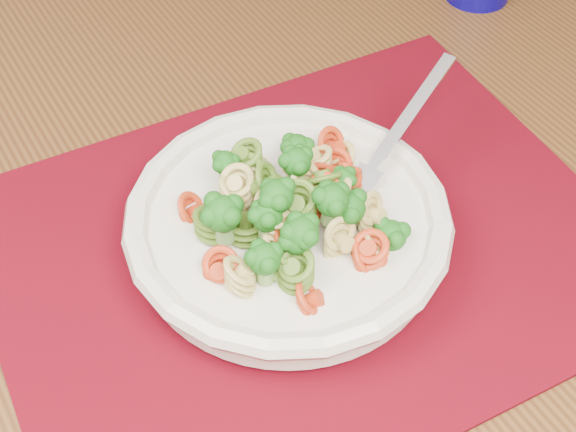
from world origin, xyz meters
TOP-DOWN VIEW (x-y plane):
  - dining_table at (0.36, 0.56)m, footprint 1.54×1.01m
  - placemat at (0.30, 0.40)m, footprint 0.52×0.41m
  - pasta_bowl at (0.28, 0.41)m, footprint 0.26×0.26m
  - pasta_broccoli_heap at (0.28, 0.41)m, footprint 0.22×0.22m
  - fork at (0.35, 0.41)m, footprint 0.18×0.09m

SIDE VIEW (x-z plane):
  - dining_table at x=0.36m, z-range 0.27..0.97m
  - placemat at x=0.30m, z-range 0.70..0.70m
  - pasta_bowl at x=0.28m, z-range 0.71..0.76m
  - fork at x=0.35m, z-range 0.71..0.79m
  - pasta_broccoli_heap at x=0.28m, z-range 0.72..0.78m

